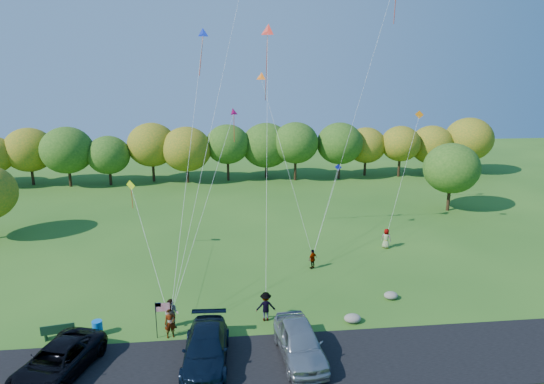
{
  "coord_description": "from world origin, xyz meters",
  "views": [
    {
      "loc": [
        -0.71,
        -26.64,
        15.87
      ],
      "look_at": [
        2.81,
        6.0,
        7.0
      ],
      "focal_mm": 32.0,
      "sensor_mm": 36.0,
      "label": 1
    }
  ],
  "objects_px": {
    "minivan_dark": "(57,362)",
    "park_bench": "(58,332)",
    "minivan_silver": "(300,342)",
    "flyer_a": "(170,323)",
    "minivan_navy": "(206,349)",
    "trash_barrel": "(98,328)",
    "flyer_b": "(172,314)",
    "flyer_e": "(386,238)",
    "flyer_d": "(313,259)",
    "flyer_c": "(266,306)"
  },
  "relations": [
    {
      "from": "minivan_navy",
      "to": "flyer_c",
      "type": "xyz_separation_m",
      "value": [
        3.64,
        4.23,
        0.04
      ]
    },
    {
      "from": "minivan_silver",
      "to": "flyer_b",
      "type": "xyz_separation_m",
      "value": [
        -7.29,
        3.98,
        -0.06
      ]
    },
    {
      "from": "minivan_navy",
      "to": "flyer_a",
      "type": "relative_size",
      "value": 3.19
    },
    {
      "from": "minivan_silver",
      "to": "flyer_c",
      "type": "bearing_deg",
      "value": 104.39
    },
    {
      "from": "minivan_dark",
      "to": "flyer_a",
      "type": "distance_m",
      "value": 6.34
    },
    {
      "from": "trash_barrel",
      "to": "flyer_b",
      "type": "bearing_deg",
      "value": 4.16
    },
    {
      "from": "trash_barrel",
      "to": "flyer_a",
      "type": "bearing_deg",
      "value": -9.35
    },
    {
      "from": "flyer_d",
      "to": "park_bench",
      "type": "xyz_separation_m",
      "value": [
        -16.76,
        -8.49,
        -0.24
      ]
    },
    {
      "from": "minivan_silver",
      "to": "flyer_b",
      "type": "relative_size",
      "value": 2.93
    },
    {
      "from": "minivan_navy",
      "to": "flyer_d",
      "type": "distance_m",
      "value": 14.27
    },
    {
      "from": "flyer_a",
      "to": "flyer_e",
      "type": "relative_size",
      "value": 1.05
    },
    {
      "from": "minivan_navy",
      "to": "flyer_e",
      "type": "bearing_deg",
      "value": 48.05
    },
    {
      "from": "flyer_a",
      "to": "flyer_d",
      "type": "relative_size",
      "value": 1.16
    },
    {
      "from": "flyer_d",
      "to": "trash_barrel",
      "type": "relative_size",
      "value": 1.75
    },
    {
      "from": "minivan_dark",
      "to": "flyer_a",
      "type": "height_order",
      "value": "flyer_a"
    },
    {
      "from": "flyer_c",
      "to": "flyer_e",
      "type": "height_order",
      "value": "flyer_c"
    },
    {
      "from": "minivan_navy",
      "to": "park_bench",
      "type": "bearing_deg",
      "value": 162.3
    },
    {
      "from": "flyer_e",
      "to": "flyer_a",
      "type": "bearing_deg",
      "value": 71.18
    },
    {
      "from": "minivan_navy",
      "to": "flyer_c",
      "type": "relative_size",
      "value": 3.09
    },
    {
      "from": "flyer_a",
      "to": "minivan_navy",
      "type": "bearing_deg",
      "value": -69.11
    },
    {
      "from": "minivan_navy",
      "to": "flyer_d",
      "type": "xyz_separation_m",
      "value": [
        8.08,
        11.76,
        -0.12
      ]
    },
    {
      "from": "minivan_dark",
      "to": "park_bench",
      "type": "xyz_separation_m",
      "value": [
        -1.04,
        3.59,
        -0.33
      ]
    },
    {
      "from": "minivan_dark",
      "to": "minivan_navy",
      "type": "xyz_separation_m",
      "value": [
        7.64,
        0.32,
        0.03
      ]
    },
    {
      "from": "park_bench",
      "to": "trash_barrel",
      "type": "distance_m",
      "value": 2.17
    },
    {
      "from": "flyer_a",
      "to": "flyer_c",
      "type": "bearing_deg",
      "value": -3.02
    },
    {
      "from": "flyer_a",
      "to": "flyer_b",
      "type": "bearing_deg",
      "value": 74.54
    },
    {
      "from": "minivan_dark",
      "to": "flyer_d",
      "type": "relative_size",
      "value": 3.72
    },
    {
      "from": "flyer_d",
      "to": "flyer_e",
      "type": "xyz_separation_m",
      "value": [
        7.23,
        3.62,
        0.09
      ]
    },
    {
      "from": "minivan_dark",
      "to": "minivan_silver",
      "type": "bearing_deg",
      "value": 19.86
    },
    {
      "from": "minivan_dark",
      "to": "minivan_navy",
      "type": "relative_size",
      "value": 1.0
    },
    {
      "from": "flyer_d",
      "to": "flyer_e",
      "type": "relative_size",
      "value": 0.9
    },
    {
      "from": "minivan_dark",
      "to": "minivan_navy",
      "type": "height_order",
      "value": "minivan_navy"
    },
    {
      "from": "minivan_navy",
      "to": "trash_barrel",
      "type": "relative_size",
      "value": 6.5
    },
    {
      "from": "minivan_dark",
      "to": "park_bench",
      "type": "bearing_deg",
      "value": 124.87
    },
    {
      "from": "minivan_navy",
      "to": "trash_barrel",
      "type": "height_order",
      "value": "minivan_navy"
    },
    {
      "from": "minivan_dark",
      "to": "flyer_d",
      "type": "xyz_separation_m",
      "value": [
        15.72,
        12.08,
        -0.09
      ]
    },
    {
      "from": "minivan_dark",
      "to": "park_bench",
      "type": "relative_size",
      "value": 3.16
    },
    {
      "from": "flyer_c",
      "to": "flyer_e",
      "type": "relative_size",
      "value": 1.08
    },
    {
      "from": "minivan_silver",
      "to": "flyer_a",
      "type": "xyz_separation_m",
      "value": [
        -7.28,
        2.94,
        -0.09
      ]
    },
    {
      "from": "minivan_navy",
      "to": "flyer_c",
      "type": "height_order",
      "value": "flyer_c"
    },
    {
      "from": "flyer_e",
      "to": "trash_barrel",
      "type": "distance_m",
      "value": 24.83
    },
    {
      "from": "flyer_a",
      "to": "flyer_b",
      "type": "distance_m",
      "value": 1.04
    },
    {
      "from": "flyer_d",
      "to": "flyer_b",
      "type": "bearing_deg",
      "value": -0.92
    },
    {
      "from": "flyer_c",
      "to": "flyer_d",
      "type": "xyz_separation_m",
      "value": [
        4.44,
        7.53,
        -0.16
      ]
    },
    {
      "from": "minivan_navy",
      "to": "flyer_b",
      "type": "xyz_separation_m",
      "value": [
        -2.18,
        3.92,
        0.04
      ]
    },
    {
      "from": "minivan_silver",
      "to": "flyer_a",
      "type": "distance_m",
      "value": 7.85
    },
    {
      "from": "flyer_b",
      "to": "park_bench",
      "type": "distance_m",
      "value": 6.54
    },
    {
      "from": "flyer_a",
      "to": "flyer_e",
      "type": "xyz_separation_m",
      "value": [
        17.48,
        12.49,
        -0.04
      ]
    },
    {
      "from": "minivan_dark",
      "to": "flyer_a",
      "type": "relative_size",
      "value": 3.2
    },
    {
      "from": "trash_barrel",
      "to": "park_bench",
      "type": "bearing_deg",
      "value": -170.98
    }
  ]
}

